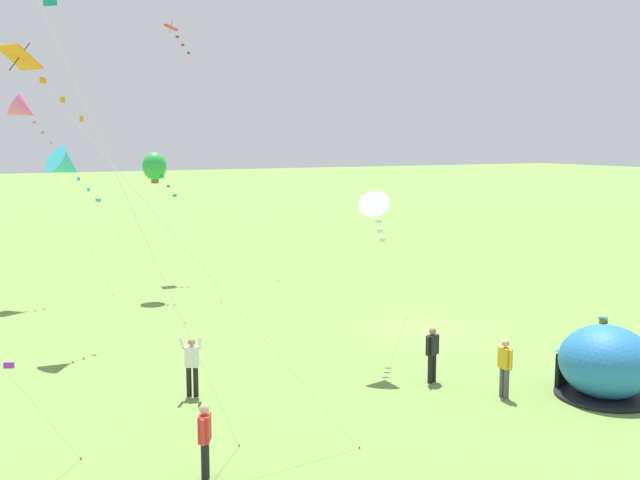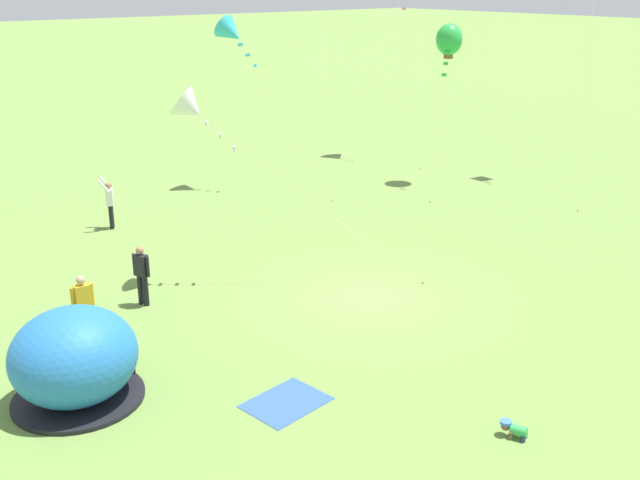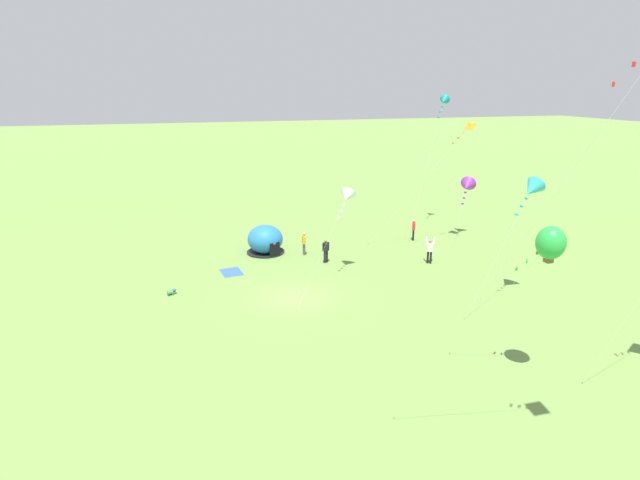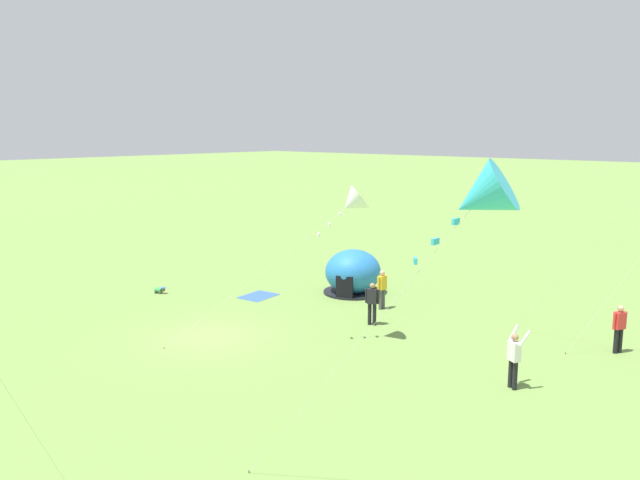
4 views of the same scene
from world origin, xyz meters
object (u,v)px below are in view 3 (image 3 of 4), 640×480
object	(u,v)px
kite_green	(551,243)
kite_purple	(467,186)
person_arms_raised	(430,250)
person_strolling	(304,242)
kite_white	(347,197)
kite_orange	(465,132)
popup_tent	(265,240)
person_center_field	(326,250)
kite_teal	(444,101)
person_with_toddler	(414,229)
toddler_crawling	(172,292)
kite_cyan	(532,189)

from	to	relation	value
kite_green	kite_purple	bearing A→B (deg)	155.61
person_arms_raised	kite_green	bearing A→B (deg)	-11.55
person_strolling	kite_white	xyz separation A→B (m)	(4.31, 1.74, 4.20)
kite_orange	popup_tent	bearing A→B (deg)	-97.57
person_center_field	kite_purple	xyz separation A→B (m)	(-3.22, 12.95, 3.20)
person_arms_raised	kite_teal	bearing A→B (deg)	148.86
person_strolling	kite_orange	world-z (taller)	kite_orange
person_with_toddler	kite_purple	world-z (taller)	kite_purple
toddler_crawling	kite_white	xyz separation A→B (m)	(-0.58, 11.18, 4.98)
person_center_field	person_arms_raised	world-z (taller)	person_arms_raised
popup_tent	toddler_crawling	xyz separation A→B (m)	(6.16, -6.81, -0.82)
person_arms_raised	person_center_field	bearing A→B (deg)	-107.42
kite_white	person_with_toddler	bearing A→B (deg)	125.10
kite_orange	kite_green	bearing A→B (deg)	-21.81
kite_purple	person_with_toddler	bearing A→B (deg)	-89.09
toddler_crawling	person_arms_raised	bearing A→B (deg)	92.08
toddler_crawling	kite_teal	xyz separation A→B (m)	(-9.67, 22.85, 10.52)
kite_orange	kite_white	bearing A→B (deg)	-70.95
popup_tent	kite_cyan	distance (m)	18.59
person_strolling	kite_green	xyz separation A→B (m)	(18.67, 5.00, 5.17)
person_arms_raised	kite_cyan	world-z (taller)	kite_cyan
person_center_field	person_with_toddler	bearing A→B (deg)	110.67
person_arms_raised	kite_green	distance (m)	15.58
toddler_crawling	person_arms_raised	distance (m)	17.42
kite_white	person_strolling	bearing A→B (deg)	-158.01
toddler_crawling	person_strolling	size ratio (longest dim) A/B	0.32
popup_tent	person_with_toddler	world-z (taller)	popup_tent
kite_orange	person_strolling	bearing A→B (deg)	-93.26
person_center_field	kite_cyan	size ratio (longest dim) A/B	0.24
kite_orange	kite_teal	world-z (taller)	kite_teal
kite_white	kite_teal	size ratio (longest dim) A/B	0.51
kite_green	kite_white	xyz separation A→B (m)	(-14.36, -3.26, -0.98)
person_with_toddler	kite_teal	world-z (taller)	kite_teal
person_center_field	kite_teal	world-z (taller)	kite_teal
person_with_toddler	person_center_field	distance (m)	8.90
kite_cyan	person_strolling	bearing A→B (deg)	-137.64
person_center_field	kite_white	bearing A→B (deg)	17.67
person_strolling	kite_white	bearing A→B (deg)	21.99
person_arms_raised	kite_white	distance (m)	7.48
person_center_field	kite_green	bearing A→B (deg)	13.46
kite_green	kite_teal	distance (m)	25.33
person_with_toddler	person_arms_raised	distance (m)	5.50
kite_purple	person_center_field	bearing A→B (deg)	-76.05
person_with_toddler	kite_green	world-z (taller)	kite_green
kite_cyan	kite_teal	world-z (taller)	kite_teal
person_center_field	toddler_crawling	bearing A→B (deg)	-75.03
popup_tent	toddler_crawling	distance (m)	9.22
person_strolling	kite_green	bearing A→B (deg)	15.00
kite_green	kite_orange	xyz separation A→B (m)	(-17.98, 7.19, 2.53)
popup_tent	kite_green	size ratio (longest dim) A/B	0.41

